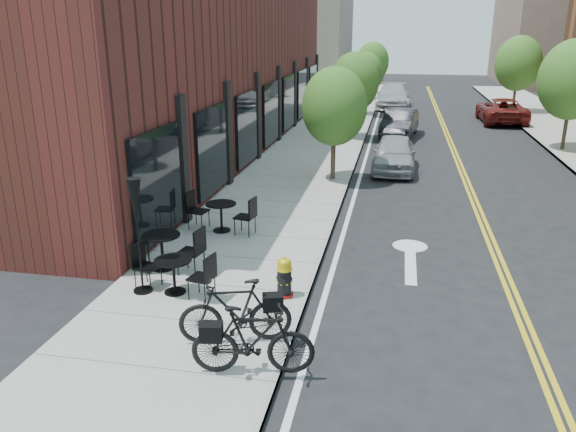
# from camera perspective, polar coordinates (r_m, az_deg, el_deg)

# --- Properties ---
(ground) EXTENTS (120.00, 120.00, 0.00)m
(ground) POSITION_cam_1_polar(r_m,az_deg,el_deg) (11.23, 2.11, -8.37)
(ground) COLOR black
(ground) RESTS_ON ground
(sidewalk_near) EXTENTS (4.00, 70.00, 0.12)m
(sidewalk_near) POSITION_cam_1_polar(r_m,az_deg,el_deg) (20.83, 1.04, 4.54)
(sidewalk_near) COLOR #9E9B93
(sidewalk_near) RESTS_ON ground
(building_near) EXTENTS (5.00, 28.00, 7.00)m
(building_near) POSITION_cam_1_polar(r_m,az_deg,el_deg) (25.27, -7.69, 14.74)
(building_near) COLOR #481E17
(building_near) RESTS_ON ground
(bg_building_left) EXTENTS (8.00, 14.00, 10.00)m
(bg_building_left) POSITION_cam_1_polar(r_m,az_deg,el_deg) (58.69, 1.87, 18.38)
(bg_building_left) COLOR #726656
(bg_building_left) RESTS_ON ground
(bg_building_right) EXTENTS (10.00, 16.00, 12.00)m
(bg_building_right) POSITION_cam_1_polar(r_m,az_deg,el_deg) (61.64, 25.99, 17.57)
(bg_building_right) COLOR brown
(bg_building_right) RESTS_ON ground
(tree_near_a) EXTENTS (2.20, 2.20, 3.81)m
(tree_near_a) POSITION_cam_1_polar(r_m,az_deg,el_deg) (19.19, 4.74, 11.02)
(tree_near_a) COLOR #382B1E
(tree_near_a) RESTS_ON sidewalk_near
(tree_near_b) EXTENTS (2.30, 2.30, 3.98)m
(tree_near_b) POSITION_cam_1_polar(r_m,az_deg,el_deg) (27.10, 6.75, 13.35)
(tree_near_b) COLOR #382B1E
(tree_near_b) RESTS_ON sidewalk_near
(tree_near_c) EXTENTS (2.10, 2.10, 3.67)m
(tree_near_c) POSITION_cam_1_polar(r_m,az_deg,el_deg) (35.07, 7.85, 14.14)
(tree_near_c) COLOR #382B1E
(tree_near_c) RESTS_ON sidewalk_near
(tree_near_d) EXTENTS (2.40, 2.40, 4.11)m
(tree_near_d) POSITION_cam_1_polar(r_m,az_deg,el_deg) (43.02, 8.57, 15.22)
(tree_near_d) COLOR #382B1E
(tree_near_d) RESTS_ON sidewalk_near
(tree_far_b) EXTENTS (2.80, 2.80, 4.62)m
(tree_far_b) POSITION_cam_1_polar(r_m,az_deg,el_deg) (26.93, 26.96, 12.23)
(tree_far_b) COLOR #382B1E
(tree_far_b) RESTS_ON sidewalk_far
(tree_far_c) EXTENTS (2.80, 2.80, 4.62)m
(tree_far_c) POSITION_cam_1_polar(r_m,az_deg,el_deg) (38.62, 22.36, 14.14)
(tree_far_c) COLOR #382B1E
(tree_far_c) RESTS_ON sidewalk_far
(fire_hydrant) EXTENTS (0.42, 0.42, 0.82)m
(fire_hydrant) POSITION_cam_1_polar(r_m,az_deg,el_deg) (10.91, -0.38, -6.27)
(fire_hydrant) COLOR maroon
(fire_hydrant) RESTS_ON sidewalk_near
(bicycle_left) EXTENTS (1.94, 1.05, 1.12)m
(bicycle_left) POSITION_cam_1_polar(r_m,az_deg,el_deg) (9.35, -5.37, -9.61)
(bicycle_left) COLOR black
(bicycle_left) RESTS_ON sidewalk_near
(bicycle_right) EXTENTS (1.92, 0.83, 1.11)m
(bicycle_right) POSITION_cam_1_polar(r_m,az_deg,el_deg) (8.55, -3.60, -12.49)
(bicycle_right) COLOR black
(bicycle_right) RESTS_ON sidewalk_near
(bistro_set_a) EXTENTS (1.74, 0.87, 0.92)m
(bistro_set_a) POSITION_cam_1_polar(r_m,az_deg,el_deg) (11.23, -11.53, -5.50)
(bistro_set_a) COLOR black
(bistro_set_a) RESTS_ON sidewalk_near
(bistro_set_b) EXTENTS (1.84, 0.90, 0.97)m
(bistro_set_b) POSITION_cam_1_polar(r_m,az_deg,el_deg) (14.43, -6.80, 0.31)
(bistro_set_b) COLOR black
(bistro_set_b) RESTS_ON sidewalk_near
(bistro_set_c) EXTENTS (1.94, 0.94, 1.02)m
(bistro_set_c) POSITION_cam_1_polar(r_m,az_deg,el_deg) (12.37, -12.71, -3.03)
(bistro_set_c) COLOR black
(bistro_set_c) RESTS_ON sidewalk_near
(patio_umbrella) EXTENTS (0.37, 0.37, 2.32)m
(patio_umbrella) POSITION_cam_1_polar(r_m,az_deg,el_deg) (11.01, -15.18, 0.41)
(patio_umbrella) COLOR black
(patio_umbrella) RESTS_ON sidewalk_near
(parked_car_a) EXTENTS (1.60, 3.86, 1.31)m
(parked_car_a) POSITION_cam_1_polar(r_m,az_deg,el_deg) (21.44, 10.74, 6.25)
(parked_car_a) COLOR #96989E
(parked_car_a) RESTS_ON ground
(parked_car_b) EXTENTS (1.96, 4.25, 1.35)m
(parked_car_b) POSITION_cam_1_polar(r_m,az_deg,el_deg) (28.54, 11.27, 9.25)
(parked_car_b) COLOR black
(parked_car_b) RESTS_ON ground
(parked_car_c) EXTENTS (2.17, 5.33, 1.55)m
(parked_car_c) POSITION_cam_1_polar(r_m,az_deg,el_deg) (39.20, 10.60, 11.86)
(parked_car_c) COLOR #ADADB2
(parked_car_c) RESTS_ON ground
(parked_car_far) EXTENTS (2.40, 5.05, 1.39)m
(parked_car_far) POSITION_cam_1_polar(r_m,az_deg,el_deg) (34.48, 20.87, 9.99)
(parked_car_far) COLOR maroon
(parked_car_far) RESTS_ON ground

